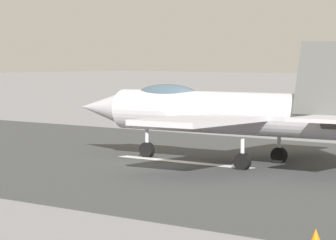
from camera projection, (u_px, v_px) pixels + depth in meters
The scene contains 4 objects.
ground_plane at pixel (192, 163), 44.69m from camera, with size 400.00×400.00×0.00m, color gray.
runway_strip at pixel (193, 163), 44.67m from camera, with size 240.00×26.00×0.02m.
fighter_jet at pixel (227, 111), 44.21m from camera, with size 17.03×13.54×5.65m.
marker_cone_near at pixel (316, 239), 24.72m from camera, with size 0.44×0.44×0.55m, color orange.
Camera 1 is at (-28.57, 34.07, 5.02)m, focal length 101.98 mm.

